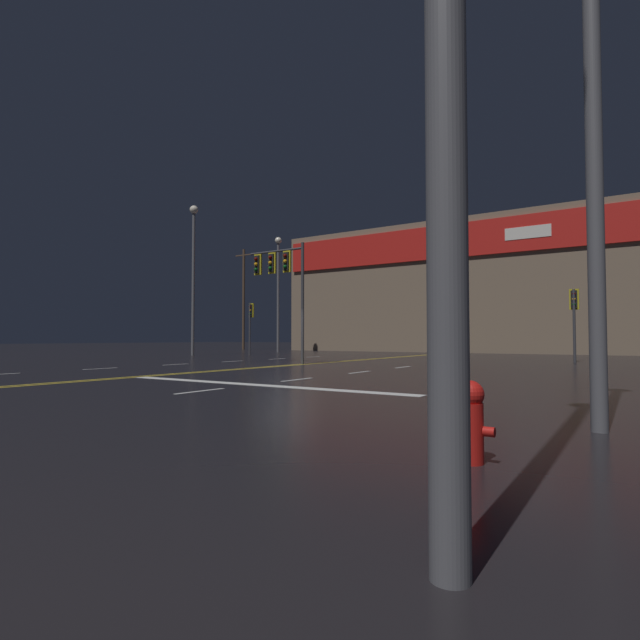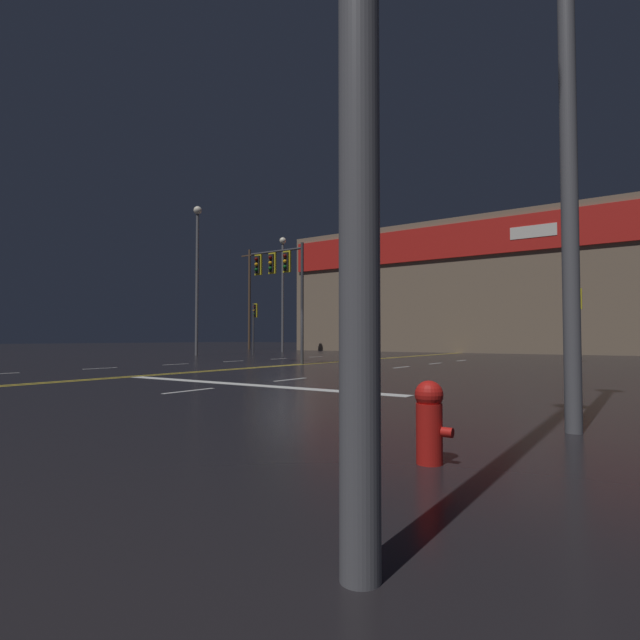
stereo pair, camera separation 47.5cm
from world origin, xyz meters
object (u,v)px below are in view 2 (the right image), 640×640
object	(u,v)px
streetlight_near_left	(197,261)
fire_hydrant	(429,420)
traffic_signal_corner_northeast	(577,308)
streetlight_far_right	(283,279)
traffic_signal_median	(279,271)
traffic_signal_corner_northwest	(254,317)

from	to	relation	value
streetlight_near_left	fire_hydrant	xyz separation A→B (m)	(24.10, -18.72, -6.01)
traffic_signal_corner_northeast	streetlight_far_right	bearing A→B (deg)	164.00
traffic_signal_median	streetlight_far_right	size ratio (longest dim) A/B	0.56
traffic_signal_corner_northeast	streetlight_far_right	distance (m)	24.22
traffic_signal_corner_northwest	traffic_signal_corner_northeast	distance (m)	20.52
traffic_signal_corner_northeast	fire_hydrant	xyz separation A→B (m)	(1.46, -21.87, -2.18)
traffic_signal_corner_northwest	traffic_signal_corner_northeast	bearing A→B (deg)	-0.77
traffic_signal_corner_northwest	streetlight_near_left	size ratio (longest dim) A/B	0.36
traffic_signal_median	traffic_signal_corner_northwest	distance (m)	12.68
traffic_signal_median	fire_hydrant	size ratio (longest dim) A/B	7.20
traffic_signal_corner_northeast	fire_hydrant	size ratio (longest dim) A/B	4.63
streetlight_far_right	fire_hydrant	xyz separation A→B (m)	(24.48, -28.47, -5.77)
traffic_signal_corner_northeast	fire_hydrant	world-z (taller)	traffic_signal_corner_northeast
traffic_signal_median	streetlight_far_right	distance (m)	19.04
streetlight_near_left	streetlight_far_right	world-z (taller)	streetlight_near_left
traffic_signal_corner_northwest	streetlight_far_right	size ratio (longest dim) A/B	0.37
traffic_signal_corner_northwest	streetlight_far_right	bearing A→B (deg)	111.57
streetlight_near_left	traffic_signal_median	bearing A→B (deg)	-24.45
traffic_signal_median	fire_hydrant	bearing A→B (deg)	-46.72
streetlight_near_left	fire_hydrant	distance (m)	31.10
traffic_signal_corner_northwest	streetlight_far_right	world-z (taller)	streetlight_far_right
streetlight_near_left	fire_hydrant	world-z (taller)	streetlight_near_left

